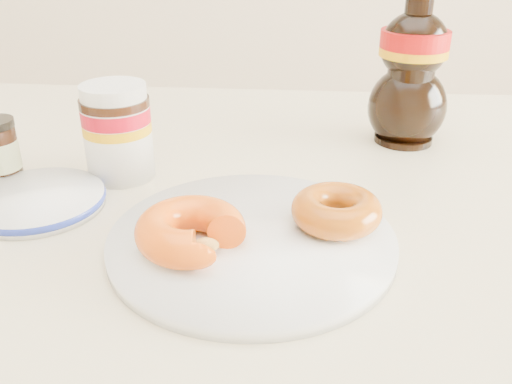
# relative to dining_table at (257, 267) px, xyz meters

# --- Properties ---
(dining_table) EXTENTS (1.40, 0.90, 0.75)m
(dining_table) POSITION_rel_dining_table_xyz_m (0.00, 0.00, 0.00)
(dining_table) COLOR beige
(dining_table) RESTS_ON ground
(plate) EXTENTS (0.28, 0.28, 0.01)m
(plate) POSITION_rel_dining_table_xyz_m (0.00, -0.09, 0.09)
(plate) COLOR white
(plate) RESTS_ON dining_table
(donut_bitten) EXTENTS (0.11, 0.11, 0.04)m
(donut_bitten) POSITION_rel_dining_table_xyz_m (-0.05, -0.12, 0.11)
(donut_bitten) COLOR #E7560D
(donut_bitten) RESTS_ON plate
(donut_whole) EXTENTS (0.12, 0.12, 0.03)m
(donut_whole) POSITION_rel_dining_table_xyz_m (0.08, -0.06, 0.11)
(donut_whole) COLOR #973809
(donut_whole) RESTS_ON plate
(nutella_jar) EXTENTS (0.08, 0.08, 0.11)m
(nutella_jar) POSITION_rel_dining_table_xyz_m (-0.17, 0.06, 0.15)
(nutella_jar) COLOR white
(nutella_jar) RESTS_ON dining_table
(syrup_bottle) EXTENTS (0.12, 0.11, 0.21)m
(syrup_bottle) POSITION_rel_dining_table_xyz_m (0.19, 0.21, 0.19)
(syrup_bottle) COLOR black
(syrup_bottle) RESTS_ON dining_table
(blue_rim_saucer) EXTENTS (0.15, 0.15, 0.02)m
(blue_rim_saucer) POSITION_rel_dining_table_xyz_m (-0.24, -0.02, 0.09)
(blue_rim_saucer) COLOR white
(blue_rim_saucer) RESTS_ON dining_table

